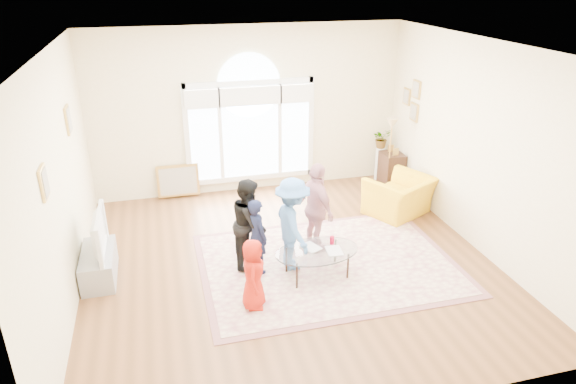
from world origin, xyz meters
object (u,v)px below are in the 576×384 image
object	(u,v)px
coffee_table	(317,252)
area_rug	(328,264)
armchair	(399,196)
television	(94,234)
tv_console	(99,265)

from	to	relation	value
coffee_table	area_rug	bearing A→B (deg)	39.88
area_rug	armchair	xyz separation A→B (m)	(1.80, 1.34, 0.34)
armchair	coffee_table	bearing A→B (deg)	10.41
television	armchair	size ratio (longest dim) A/B	0.96
tv_console	television	xyz separation A→B (m)	(0.01, 0.00, 0.51)
area_rug	tv_console	distance (m)	3.34
area_rug	television	distance (m)	3.40
tv_console	armchair	world-z (taller)	armchair
tv_console	television	distance (m)	0.51
television	armchair	bearing A→B (deg)	9.37
area_rug	coffee_table	bearing A→B (deg)	-135.59
coffee_table	tv_console	bearing A→B (deg)	161.59
television	armchair	xyz separation A→B (m)	(5.09, 0.84, -0.37)
tv_console	coffee_table	bearing A→B (deg)	-13.88
tv_console	coffee_table	world-z (taller)	coffee_table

